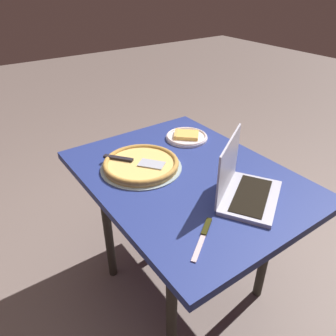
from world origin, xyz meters
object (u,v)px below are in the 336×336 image
(pizza_tray, at_px, (141,164))
(table_knife, at_px, (204,234))
(laptop, at_px, (243,185))
(dining_table, at_px, (186,188))
(pizza_plate, at_px, (186,136))

(pizza_tray, xyz_separation_m, table_knife, (0.52, -0.06, -0.02))
(laptop, distance_m, pizza_tray, 0.49)
(dining_table, xyz_separation_m, pizza_plate, (-0.29, 0.22, 0.09))
(laptop, bearing_deg, dining_table, -164.64)
(laptop, xyz_separation_m, pizza_tray, (-0.44, -0.22, -0.04))
(pizza_plate, relative_size, table_knife, 1.20)
(laptop, relative_size, pizza_plate, 1.64)
(laptop, relative_size, pizza_tray, 0.98)
(dining_table, xyz_separation_m, laptop, (0.27, 0.07, 0.14))
(dining_table, bearing_deg, pizza_plate, 142.19)
(dining_table, distance_m, pizza_tray, 0.24)
(dining_table, bearing_deg, laptop, 15.36)
(laptop, bearing_deg, pizza_plate, 165.08)
(laptop, xyz_separation_m, table_knife, (0.08, -0.28, -0.05))
(pizza_tray, height_order, table_knife, pizza_tray)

